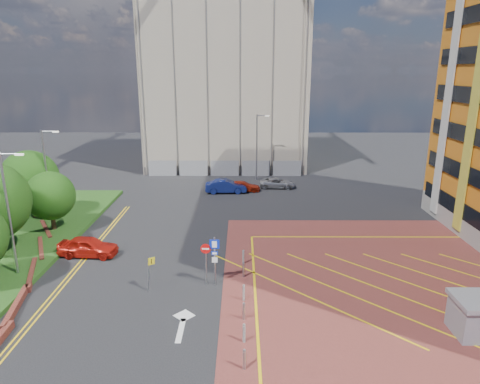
{
  "coord_description": "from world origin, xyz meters",
  "views": [
    {
      "loc": [
        2.17,
        -23.43,
        13.03
      ],
      "look_at": [
        2.07,
        3.1,
        5.49
      ],
      "focal_mm": 32.0,
      "sensor_mm": 36.0,
      "label": 1
    }
  ],
  "objects_px": {
    "sign_cluster": "(211,256)",
    "tree_c": "(50,196)",
    "lamp_left_near": "(9,209)",
    "lamp_back": "(257,145)",
    "car_red_left": "(88,247)",
    "warning_sign": "(150,270)",
    "car_silver_back": "(277,183)",
    "car_blue_back": "(226,186)",
    "car_red_back": "(243,186)",
    "tree_d": "(30,179)",
    "lamp_left_far": "(47,173)"
  },
  "relations": [
    {
      "from": "tree_c",
      "to": "lamp_back",
      "type": "xyz_separation_m",
      "value": [
        17.58,
        18.0,
        1.17
      ]
    },
    {
      "from": "warning_sign",
      "to": "car_blue_back",
      "type": "height_order",
      "value": "warning_sign"
    },
    {
      "from": "car_red_left",
      "to": "tree_d",
      "type": "bearing_deg",
      "value": 48.9
    },
    {
      "from": "lamp_left_near",
      "to": "lamp_back",
      "type": "bearing_deg",
      "value": 57.6
    },
    {
      "from": "tree_c",
      "to": "car_silver_back",
      "type": "bearing_deg",
      "value": 35.71
    },
    {
      "from": "tree_c",
      "to": "car_silver_back",
      "type": "relative_size",
      "value": 1.19
    },
    {
      "from": "lamp_left_near",
      "to": "warning_sign",
      "type": "distance_m",
      "value": 9.76
    },
    {
      "from": "car_red_left",
      "to": "car_red_back",
      "type": "bearing_deg",
      "value": -28.27
    },
    {
      "from": "car_red_left",
      "to": "warning_sign",
      "type": "bearing_deg",
      "value": -128.01
    },
    {
      "from": "lamp_left_far",
      "to": "lamp_back",
      "type": "xyz_separation_m",
      "value": [
        18.5,
        16.0,
        -0.3
      ]
    },
    {
      "from": "car_red_left",
      "to": "car_blue_back",
      "type": "xyz_separation_m",
      "value": [
        9.44,
        16.82,
        0.02
      ]
    },
    {
      "from": "warning_sign",
      "to": "car_red_left",
      "type": "xyz_separation_m",
      "value": [
        -5.6,
        5.15,
        -0.7
      ]
    },
    {
      "from": "tree_c",
      "to": "tree_d",
      "type": "relative_size",
      "value": 0.81
    },
    {
      "from": "car_silver_back",
      "to": "lamp_left_far",
      "type": "bearing_deg",
      "value": 124.3
    },
    {
      "from": "tree_c",
      "to": "car_silver_back",
      "type": "xyz_separation_m",
      "value": [
        19.78,
        14.22,
        -2.62
      ]
    },
    {
      "from": "lamp_left_near",
      "to": "lamp_left_far",
      "type": "distance_m",
      "value": 10.2
    },
    {
      "from": "tree_d",
      "to": "warning_sign",
      "type": "distance_m",
      "value": 18.51
    },
    {
      "from": "lamp_left_near",
      "to": "warning_sign",
      "type": "height_order",
      "value": "lamp_left_near"
    },
    {
      "from": "warning_sign",
      "to": "lamp_left_near",
      "type": "bearing_deg",
      "value": 168.45
    },
    {
      "from": "lamp_left_near",
      "to": "lamp_back",
      "type": "height_order",
      "value": "lamp_left_near"
    },
    {
      "from": "sign_cluster",
      "to": "tree_c",
      "type": "bearing_deg",
      "value": 146.84
    },
    {
      "from": "tree_d",
      "to": "lamp_left_far",
      "type": "relative_size",
      "value": 0.76
    },
    {
      "from": "lamp_back",
      "to": "car_red_left",
      "type": "bearing_deg",
      "value": -119.94
    },
    {
      "from": "lamp_left_near",
      "to": "lamp_left_far",
      "type": "height_order",
      "value": "same"
    },
    {
      "from": "lamp_left_near",
      "to": "sign_cluster",
      "type": "relative_size",
      "value": 2.5
    },
    {
      "from": "lamp_back",
      "to": "car_red_left",
      "type": "relative_size",
      "value": 1.88
    },
    {
      "from": "lamp_left_far",
      "to": "sign_cluster",
      "type": "distance_m",
      "value": 18.58
    },
    {
      "from": "sign_cluster",
      "to": "car_red_left",
      "type": "relative_size",
      "value": 0.75
    },
    {
      "from": "sign_cluster",
      "to": "warning_sign",
      "type": "height_order",
      "value": "sign_cluster"
    },
    {
      "from": "warning_sign",
      "to": "car_red_back",
      "type": "height_order",
      "value": "warning_sign"
    },
    {
      "from": "warning_sign",
      "to": "car_silver_back",
      "type": "distance_m",
      "value": 25.95
    },
    {
      "from": "lamp_left_far",
      "to": "warning_sign",
      "type": "relative_size",
      "value": 3.56
    },
    {
      "from": "tree_d",
      "to": "car_blue_back",
      "type": "xyz_separation_m",
      "value": [
        16.94,
        9.13,
        -3.12
      ]
    },
    {
      "from": "sign_cluster",
      "to": "warning_sign",
      "type": "distance_m",
      "value": 3.82
    },
    {
      "from": "sign_cluster",
      "to": "car_red_back",
      "type": "distance_m",
      "value": 21.94
    },
    {
      "from": "lamp_left_near",
      "to": "tree_c",
      "type": "bearing_deg",
      "value": 97.69
    },
    {
      "from": "tree_c",
      "to": "car_red_left",
      "type": "relative_size",
      "value": 1.15
    },
    {
      "from": "lamp_left_near",
      "to": "car_red_left",
      "type": "height_order",
      "value": "lamp_left_near"
    },
    {
      "from": "lamp_back",
      "to": "car_red_back",
      "type": "distance_m",
      "value": 6.69
    },
    {
      "from": "car_blue_back",
      "to": "car_silver_back",
      "type": "relative_size",
      "value": 1.1
    },
    {
      "from": "car_red_left",
      "to": "car_silver_back",
      "type": "bearing_deg",
      "value": -34.32
    },
    {
      "from": "sign_cluster",
      "to": "car_red_back",
      "type": "height_order",
      "value": "sign_cluster"
    },
    {
      "from": "tree_c",
      "to": "car_red_left",
      "type": "xyz_separation_m",
      "value": [
        4.51,
        -4.69,
        -2.47
      ]
    },
    {
      "from": "lamp_back",
      "to": "sign_cluster",
      "type": "height_order",
      "value": "lamp_back"
    },
    {
      "from": "lamp_left_near",
      "to": "lamp_back",
      "type": "distance_m",
      "value": 30.8
    },
    {
      "from": "lamp_left_far",
      "to": "car_silver_back",
      "type": "bearing_deg",
      "value": 30.55
    },
    {
      "from": "tree_c",
      "to": "tree_d",
      "type": "xyz_separation_m",
      "value": [
        -3.0,
        3.0,
        0.68
      ]
    },
    {
      "from": "warning_sign",
      "to": "car_red_left",
      "type": "height_order",
      "value": "warning_sign"
    },
    {
      "from": "warning_sign",
      "to": "sign_cluster",
      "type": "bearing_deg",
      "value": 12.67
    },
    {
      "from": "tree_d",
      "to": "car_red_back",
      "type": "height_order",
      "value": "tree_d"
    }
  ]
}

